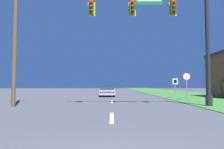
% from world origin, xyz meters
% --- Properties ---
extents(grass_verge_right, '(10.00, 110.00, 0.04)m').
position_xyz_m(grass_verge_right, '(10.50, 30.00, 0.02)').
color(grass_verge_right, '#38752D').
rests_on(grass_verge_right, ground).
extents(road_center_line, '(0.16, 34.80, 0.01)m').
position_xyz_m(road_center_line, '(0.00, 22.00, 0.01)').
color(road_center_line, silver).
rests_on(road_center_line, ground).
extents(signal_mast, '(8.98, 0.47, 8.31)m').
position_xyz_m(signal_mast, '(4.07, 10.50, 5.20)').
color(signal_mast, '#232326').
rests_on(signal_mast, grass_verge_right).
extents(car_ahead, '(2.00, 4.74, 1.19)m').
position_xyz_m(car_ahead, '(-0.62, 22.33, 0.61)').
color(car_ahead, black).
rests_on(car_ahead, ground).
extents(stop_sign, '(0.76, 0.07, 2.50)m').
position_xyz_m(stop_sign, '(6.76, 15.37, 1.86)').
color(stop_sign, gray).
rests_on(stop_sign, grass_verge_right).
extents(route_sign_post, '(0.55, 0.06, 2.03)m').
position_xyz_m(route_sign_post, '(6.56, 17.98, 1.53)').
color(route_sign_post, gray).
rests_on(route_sign_post, grass_verge_right).
extents(utility_pole_near, '(1.80, 0.26, 9.93)m').
position_xyz_m(utility_pole_near, '(-6.35, 10.22, 5.12)').
color(utility_pole_near, brown).
rests_on(utility_pole_near, ground).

